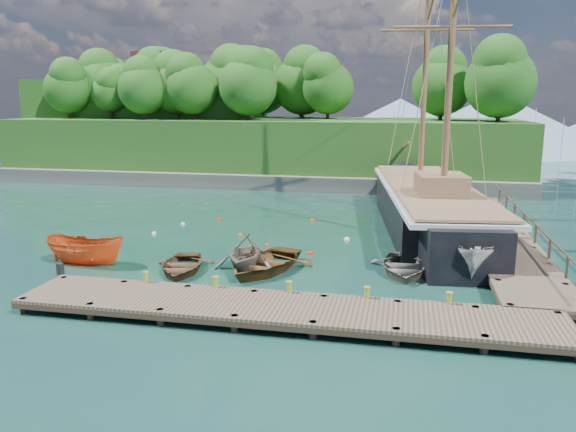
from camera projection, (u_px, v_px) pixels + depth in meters
name	position (u px, v px, depth m)	size (l,w,h in m)	color
ground	(270.00, 266.00, 27.20)	(160.00, 160.00, 0.00)	#163C2E
dock_near	(281.00, 309.00, 20.48)	(20.00, 3.20, 1.10)	#43372A
dock_east	(498.00, 236.00, 31.50)	(3.20, 24.00, 1.10)	#43372A
bollard_0	(147.00, 296.00, 23.12)	(0.26, 0.26, 0.45)	olive
bollard_1	(216.00, 301.00, 22.51)	(0.26, 0.26, 0.45)	olive
bollard_2	(289.00, 307.00, 21.91)	(0.26, 0.26, 0.45)	olive
bollard_3	(366.00, 313.00, 21.31)	(0.26, 0.26, 0.45)	olive
bollard_4	(448.00, 319.00, 20.70)	(0.26, 0.26, 0.45)	olive
rowboat_0	(182.00, 271.00, 26.43)	(2.80, 3.92, 0.81)	brown
rowboat_1	(246.00, 269.00, 26.84)	(3.02, 3.50, 1.84)	#6B6357
rowboat_2	(264.00, 270.00, 26.56)	(3.61, 5.05, 1.05)	brown
rowboat_3	(403.00, 273.00, 26.21)	(3.04, 4.26, 0.88)	slate
motorboat_orange	(87.00, 264.00, 27.61)	(1.59, 4.23, 1.63)	#E15820
cabin_boat_white	(474.00, 273.00, 26.12)	(2.03, 5.39, 2.08)	beige
schooner	(429.00, 210.00, 34.85)	(7.86, 28.50, 21.09)	black
mooring_buoy_0	(154.00, 234.00, 33.68)	(0.29, 0.29, 0.29)	white
mooring_buoy_1	(240.00, 235.00, 33.39)	(0.27, 0.27, 0.27)	orange
mooring_buoy_2	(267.00, 246.00, 31.03)	(0.28, 0.28, 0.28)	#ED370C
mooring_buoy_3	(347.00, 240.00, 32.24)	(0.35, 0.35, 0.35)	white
mooring_buoy_4	(219.00, 220.00, 37.51)	(0.30, 0.30, 0.30)	red
mooring_buoy_5	(313.00, 221.00, 37.24)	(0.34, 0.34, 0.34)	#E04300
mooring_buoy_6	(183.00, 225.00, 36.22)	(0.28, 0.28, 0.28)	white
mooring_buoy_7	(311.00, 254.00, 29.37)	(0.30, 0.30, 0.30)	red
headland	(221.00, 123.00, 58.70)	(51.00, 19.31, 12.90)	#474744
distant_ridge	(395.00, 121.00, 92.50)	(117.00, 40.00, 10.00)	#728CA5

